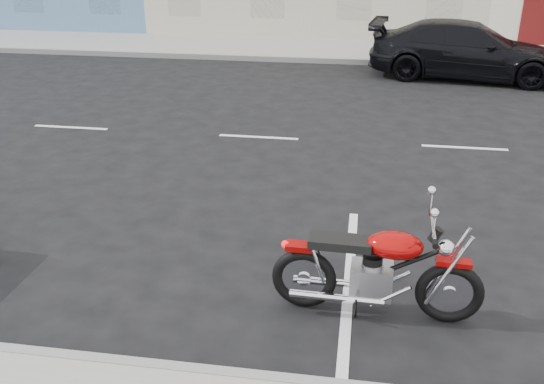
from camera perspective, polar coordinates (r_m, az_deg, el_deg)
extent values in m
plane|color=black|center=(12.01, 8.20, 4.64)|extent=(120.00, 120.00, 0.00)
cube|color=gray|center=(21.02, -5.31, 13.48)|extent=(80.00, 3.40, 0.15)
cube|color=gray|center=(19.40, -6.53, 12.54)|extent=(80.00, 0.12, 0.16)
torus|color=black|center=(6.96, 23.04, -9.54)|extent=(0.73, 0.14, 0.72)
torus|color=black|center=(6.75, 9.91, -8.80)|extent=(0.73, 0.14, 0.72)
cube|color=#970505|center=(6.77, 23.55, -6.87)|extent=(0.37, 0.15, 0.05)
cube|color=#970505|center=(6.55, 9.78, -5.85)|extent=(0.33, 0.18, 0.06)
cube|color=gray|center=(6.77, 16.22, -8.75)|extent=(0.46, 0.34, 0.37)
ellipsoid|color=#970505|center=(6.57, 18.54, -5.54)|extent=(0.61, 0.39, 0.29)
cube|color=black|center=(6.52, 13.54, -5.38)|extent=(0.68, 0.30, 0.10)
cylinder|color=silver|center=(6.53, 22.01, -3.83)|extent=(0.06, 0.76, 0.04)
sphere|color=silver|center=(6.67, 22.97, -5.63)|extent=(0.18, 0.18, 0.18)
cylinder|color=silver|center=(6.70, 13.08, -10.50)|extent=(1.03, 0.12, 0.09)
cylinder|color=silver|center=(6.96, 13.02, -9.09)|extent=(1.03, 0.12, 0.09)
cylinder|color=silver|center=(6.78, 23.03, -7.24)|extent=(0.42, 0.06, 0.86)
cylinder|color=black|center=(6.71, 18.42, -7.55)|extent=(0.87, 0.08, 0.53)
imported|color=black|center=(17.62, 17.85, 12.60)|extent=(5.43, 2.79, 1.51)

